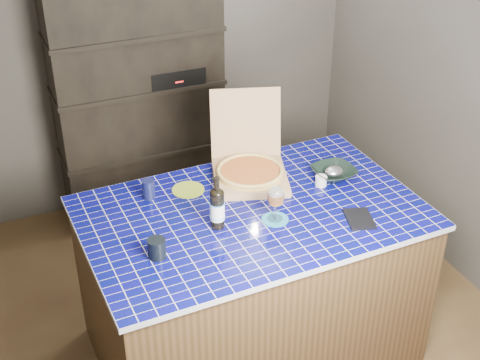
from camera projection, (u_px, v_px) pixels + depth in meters
name	position (u px, v px, depth m)	size (l,w,h in m)	color
room	(215.00, 155.00, 3.51)	(3.50, 3.50, 3.50)	brown
shelving_unit	(140.00, 103.00, 4.89)	(1.20, 0.41, 1.80)	black
kitchen_island	(251.00, 282.00, 3.80)	(1.82, 1.18, 0.98)	#48311C
pizza_box	(249.00, 169.00, 3.80)	(0.54, 0.60, 0.45)	tan
mead_bottle	(217.00, 208.00, 3.36)	(0.08, 0.08, 0.29)	black
teal_trivet	(275.00, 219.00, 3.47)	(0.14, 0.14, 0.01)	teal
wine_glass	(276.00, 197.00, 3.40)	(0.09, 0.09, 0.20)	white
tumbler	(157.00, 248.00, 3.18)	(0.09, 0.09, 0.10)	black
dvd_case	(359.00, 219.00, 3.47)	(0.13, 0.19, 0.01)	black
bowl	(334.00, 173.00, 3.82)	(0.24, 0.24, 0.06)	black
foil_contents	(334.00, 171.00, 3.82)	(0.11, 0.09, 0.05)	silver
white_jar	(321.00, 181.00, 3.75)	(0.07, 0.07, 0.06)	silver
navy_cup	(149.00, 189.00, 3.63)	(0.07, 0.07, 0.11)	#0E1234
green_trivet	(188.00, 190.00, 3.72)	(0.18, 0.18, 0.01)	olive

